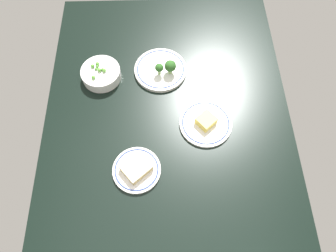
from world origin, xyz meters
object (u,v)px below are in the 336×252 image
object	(u,v)px
plate_cheese	(206,123)
bowl_peas	(101,74)
plate_broccoli	(161,69)
plate_sandwich	(137,169)

from	to	relation	value
plate_cheese	bowl_peas	size ratio (longest dim) A/B	1.25
plate_cheese	plate_broccoli	world-z (taller)	plate_broccoli
bowl_peas	plate_sandwich	bearing A→B (deg)	20.36
plate_sandwich	plate_cheese	world-z (taller)	plate_sandwich
plate_sandwich	plate_cheese	bearing A→B (deg)	124.71
plate_sandwich	bowl_peas	distance (cm)	43.94
plate_cheese	plate_broccoli	xyz separation A→B (cm)	(-25.32, -16.54, 0.54)
plate_sandwich	plate_cheese	xyz separation A→B (cm)	(-18.10, 26.12, -0.43)
plate_cheese	bowl_peas	bearing A→B (deg)	-119.14
plate_sandwich	plate_broccoli	size ratio (longest dim) A/B	0.79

